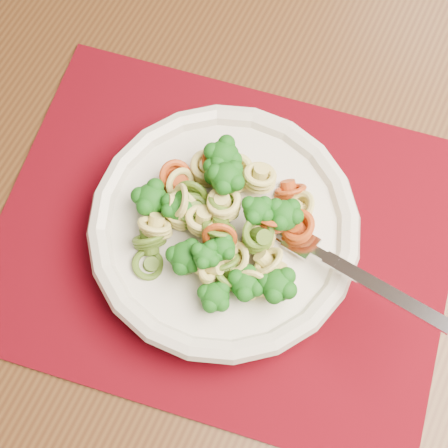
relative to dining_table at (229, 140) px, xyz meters
The scene contains 5 objects.
dining_table is the anchor object (origin of this frame).
placemat 0.18m from the dining_table, 59.85° to the right, with size 0.40×0.31×0.00m, color #4F030D.
pasta_bowl 0.20m from the dining_table, 59.83° to the right, with size 0.23×0.23×0.04m.
pasta_broccoli_heap 0.21m from the dining_table, 59.83° to the right, with size 0.20×0.20×0.06m, color #D2C567, non-canonical shape.
fork 0.23m from the dining_table, 39.10° to the right, with size 0.19×0.02×0.01m, color silver, non-canonical shape.
Camera 1 is at (-0.27, -0.69, 1.26)m, focal length 50.00 mm.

